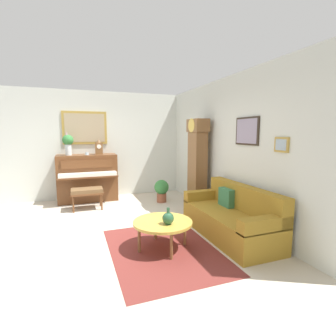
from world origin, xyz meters
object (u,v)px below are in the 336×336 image
Objects in this scene: piano at (88,178)px; potted_plant at (162,189)px; mantel_clock at (99,148)px; teacup at (87,154)px; coffee_table at (163,223)px; green_jug at (168,218)px; flower_vase at (68,142)px; couch at (231,217)px; piano_bench at (87,192)px; grandfather_clock at (197,167)px.

potted_plant is (0.78, 1.72, -0.28)m from piano.
teacup is at bearing -84.22° from mantel_clock.
piano is 2.57× the size of potted_plant.
coffee_table is 2.60m from potted_plant.
piano is 3.51m from green_jug.
potted_plant is (0.78, 1.41, -1.03)m from mantel_clock.
couch is at bearing 38.77° from flower_vase.
green_jug is 2.73m from potted_plant.
flower_vase is (-0.79, -0.36, 1.09)m from piano_bench.
grandfather_clock reaches higher than mantel_clock.
green_jug reaches higher than potted_plant.
green_jug is 0.43× the size of potted_plant.
piano_bench is at bearing -159.19° from green_jug.
grandfather_clock is at bearing 139.81° from coffee_table.
couch is 2.44m from potted_plant.
teacup is at bearing -113.62° from potted_plant.
grandfather_clock is 2.23m from coffee_table.
piano is at bearing 175.59° from piano_bench.
coffee_table is (0.06, -1.24, 0.08)m from couch.
mantel_clock is 0.68× the size of potted_plant.
mantel_clock reaches higher than teacup.
piano_bench reaches higher than coffee_table.
piano is 0.81m from piano_bench.
flower_vase is at bearing -89.82° from piano.
flower_vase is at bearing -157.95° from coffee_table.
flower_vase is 5.00× the size of teacup.
piano_bench is 2.54m from grandfather_clock.
potted_plant is (-2.47, 0.82, -0.07)m from coffee_table.
piano_bench is (0.79, -0.06, -0.19)m from piano.
mantel_clock reaches higher than piano.
flower_vase is (0.00, -0.42, 0.90)m from piano.
piano reaches higher than couch.
grandfather_clock is at bearing 55.43° from teacup.
grandfather_clock is 2.31× the size of coffee_table.
piano is 0.81m from mantel_clock.
piano_bench is 1.39m from flower_vase.
green_jug is at bearing -80.34° from couch.
teacup is 2.06m from potted_plant.
piano_bench is 0.37× the size of couch.
flower_vase reaches higher than coffee_table.
piano is 2.06× the size of piano_bench.
couch is 3.81m from mantel_clock.
couch is 3.90m from teacup.
potted_plant is at bearing -145.37° from grandfather_clock.
piano is 3.37m from coffee_table.
grandfather_clock is at bearing 54.97° from piano.
mantel_clock is at bearing 89.96° from flower_vase.
flower_vase is 2.42× the size of green_jug.
grandfather_clock is 3.50× the size of flower_vase.
piano is at bearing 90.18° from flower_vase.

